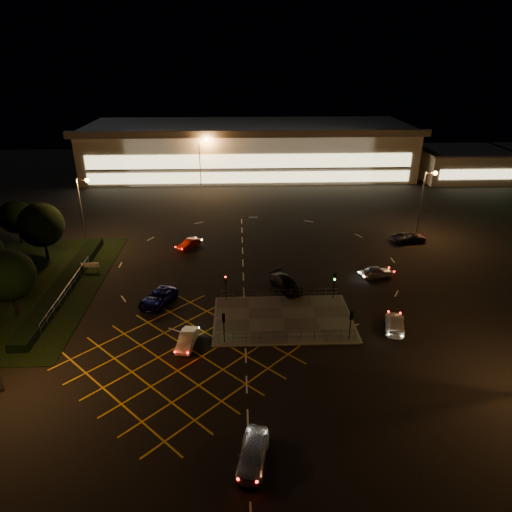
{
  "coord_description": "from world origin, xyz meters",
  "views": [
    {
      "loc": [
        -2.41,
        -42.37,
        25.51
      ],
      "look_at": [
        -0.36,
        9.71,
        2.0
      ],
      "focal_mm": 32.0,
      "sensor_mm": 36.0,
      "label": 1
    }
  ],
  "objects_px": {
    "signal_sw": "(224,322)",
    "car_right_silver": "(377,272)",
    "car_far_dkgrey": "(286,284)",
    "car_circ_red": "(189,244)",
    "signal_ne": "(334,280)",
    "car_queue_white": "(187,340)",
    "car_left_blue": "(158,298)",
    "car_approach_white": "(395,323)",
    "car_near_silver": "(253,453)",
    "signal_se": "(351,319)",
    "car_east_grey": "(409,238)",
    "signal_nw": "(226,282)"
  },
  "relations": [
    {
      "from": "car_approach_white",
      "to": "car_east_grey",
      "type": "bearing_deg",
      "value": -96.03
    },
    {
      "from": "car_east_grey",
      "to": "car_right_silver",
      "type": "bearing_deg",
      "value": 132.8
    },
    {
      "from": "car_queue_white",
      "to": "car_near_silver",
      "type": "bearing_deg",
      "value": -58.46
    },
    {
      "from": "signal_ne",
      "to": "car_near_silver",
      "type": "distance_m",
      "value": 23.99
    },
    {
      "from": "car_left_blue",
      "to": "car_right_silver",
      "type": "relative_size",
      "value": 1.3
    },
    {
      "from": "car_far_dkgrey",
      "to": "car_right_silver",
      "type": "distance_m",
      "value": 11.84
    },
    {
      "from": "car_left_blue",
      "to": "car_right_silver",
      "type": "distance_m",
      "value": 26.46
    },
    {
      "from": "car_near_silver",
      "to": "car_circ_red",
      "type": "xyz_separation_m",
      "value": [
        -7.81,
        37.23,
        -0.17
      ]
    },
    {
      "from": "signal_sw",
      "to": "car_left_blue",
      "type": "bearing_deg",
      "value": -46.0
    },
    {
      "from": "signal_se",
      "to": "car_far_dkgrey",
      "type": "height_order",
      "value": "signal_se"
    },
    {
      "from": "car_far_dkgrey",
      "to": "car_east_grey",
      "type": "xyz_separation_m",
      "value": [
        19.33,
        13.69,
        -0.04
      ]
    },
    {
      "from": "signal_sw",
      "to": "car_approach_white",
      "type": "distance_m",
      "value": 17.17
    },
    {
      "from": "car_near_silver",
      "to": "car_far_dkgrey",
      "type": "distance_m",
      "value": 24.83
    },
    {
      "from": "signal_se",
      "to": "car_far_dkgrey",
      "type": "bearing_deg",
      "value": -64.16
    },
    {
      "from": "signal_ne",
      "to": "car_circ_red",
      "type": "height_order",
      "value": "signal_ne"
    },
    {
      "from": "car_right_silver",
      "to": "car_approach_white",
      "type": "xyz_separation_m",
      "value": [
        -1.42,
        -11.53,
        -0.02
      ]
    },
    {
      "from": "signal_sw",
      "to": "car_far_dkgrey",
      "type": "xyz_separation_m",
      "value": [
        6.91,
        10.51,
        -1.62
      ]
    },
    {
      "from": "signal_se",
      "to": "signal_nw",
      "type": "bearing_deg",
      "value": -33.65
    },
    {
      "from": "signal_sw",
      "to": "car_approach_white",
      "type": "height_order",
      "value": "signal_sw"
    },
    {
      "from": "signal_nw",
      "to": "car_right_silver",
      "type": "height_order",
      "value": "signal_nw"
    },
    {
      "from": "signal_se",
      "to": "signal_ne",
      "type": "bearing_deg",
      "value": -90.0
    },
    {
      "from": "signal_sw",
      "to": "signal_nw",
      "type": "distance_m",
      "value": 7.99
    },
    {
      "from": "signal_sw",
      "to": "car_right_silver",
      "type": "xyz_separation_m",
      "value": [
        18.42,
        13.31,
        -1.68
      ]
    },
    {
      "from": "car_circ_red",
      "to": "signal_nw",
      "type": "bearing_deg",
      "value": -33.79
    },
    {
      "from": "signal_nw",
      "to": "car_right_silver",
      "type": "xyz_separation_m",
      "value": [
        18.42,
        5.32,
        -1.68
      ]
    },
    {
      "from": "car_queue_white",
      "to": "car_left_blue",
      "type": "height_order",
      "value": "car_left_blue"
    },
    {
      "from": "signal_ne",
      "to": "car_near_silver",
      "type": "bearing_deg",
      "value": -114.01
    },
    {
      "from": "car_circ_red",
      "to": "car_approach_white",
      "type": "height_order",
      "value": "car_approach_white"
    },
    {
      "from": "car_circ_red",
      "to": "signal_se",
      "type": "bearing_deg",
      "value": -16.72
    },
    {
      "from": "car_circ_red",
      "to": "car_east_grey",
      "type": "distance_m",
      "value": 31.8
    },
    {
      "from": "car_circ_red",
      "to": "car_far_dkgrey",
      "type": "bearing_deg",
      "value": -9.51
    },
    {
      "from": "car_queue_white",
      "to": "car_left_blue",
      "type": "bearing_deg",
      "value": 125.11
    },
    {
      "from": "signal_se",
      "to": "car_far_dkgrey",
      "type": "distance_m",
      "value": 11.79
    },
    {
      "from": "car_near_silver",
      "to": "car_approach_white",
      "type": "relative_size",
      "value": 1.0
    },
    {
      "from": "signal_sw",
      "to": "car_right_silver",
      "type": "relative_size",
      "value": 0.78
    },
    {
      "from": "car_right_silver",
      "to": "car_east_grey",
      "type": "relative_size",
      "value": 0.79
    },
    {
      "from": "car_circ_red",
      "to": "car_east_grey",
      "type": "xyz_separation_m",
      "value": [
        31.79,
        0.85,
        0.1
      ]
    },
    {
      "from": "signal_ne",
      "to": "car_left_blue",
      "type": "distance_m",
      "value": 19.52
    },
    {
      "from": "car_far_dkgrey",
      "to": "car_right_silver",
      "type": "xyz_separation_m",
      "value": [
        11.51,
        2.8,
        -0.06
      ]
    },
    {
      "from": "signal_se",
      "to": "car_far_dkgrey",
      "type": "relative_size",
      "value": 0.61
    },
    {
      "from": "signal_ne",
      "to": "car_queue_white",
      "type": "height_order",
      "value": "signal_ne"
    },
    {
      "from": "signal_ne",
      "to": "car_right_silver",
      "type": "xyz_separation_m",
      "value": [
        6.42,
        5.32,
        -1.68
      ]
    },
    {
      "from": "car_queue_white",
      "to": "car_far_dkgrey",
      "type": "bearing_deg",
      "value": 54.57
    },
    {
      "from": "signal_sw",
      "to": "car_circ_red",
      "type": "height_order",
      "value": "signal_sw"
    },
    {
      "from": "car_left_blue",
      "to": "car_far_dkgrey",
      "type": "relative_size",
      "value": 1.01
    },
    {
      "from": "car_circ_red",
      "to": "car_approach_white",
      "type": "distance_m",
      "value": 31.21
    },
    {
      "from": "signal_sw",
      "to": "car_circ_red",
      "type": "relative_size",
      "value": 0.85
    },
    {
      "from": "car_queue_white",
      "to": "car_east_grey",
      "type": "xyz_separation_m",
      "value": [
        29.73,
        24.43,
        0.07
      ]
    },
    {
      "from": "car_queue_white",
      "to": "car_right_silver",
      "type": "relative_size",
      "value": 0.97
    },
    {
      "from": "signal_se",
      "to": "car_circ_red",
      "type": "bearing_deg",
      "value": -53.07
    }
  ]
}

